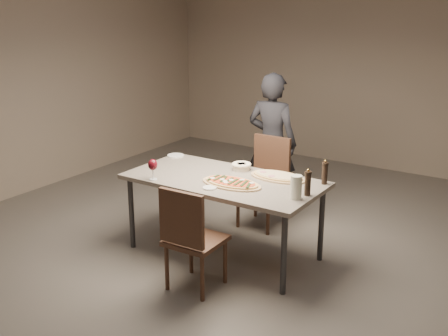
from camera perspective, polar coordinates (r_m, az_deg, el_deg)
The scene contains 14 objects.
room at distance 4.97m, azimuth 0.00°, elevation 6.07°, with size 7.00×7.00×7.00m.
dining_table at distance 5.15m, azimuth 0.00°, elevation -1.67°, with size 1.80×0.90×0.75m.
zucchini_pizza at distance 4.96m, azimuth 0.76°, elevation -1.51°, with size 0.58×0.32×0.05m.
ham_pizza at distance 5.16m, azimuth 5.49°, elevation -0.86°, with size 0.54×0.30×0.04m.
bread_basket at distance 5.38m, azimuth 1.78°, elevation 0.24°, with size 0.19×0.19×0.07m.
oil_dish at distance 4.86m, azimuth -1.47°, elevation -2.03°, with size 0.12×0.12×0.01m.
pepper_mill_left at distance 5.03m, azimuth 10.20°, elevation -0.47°, with size 0.06×0.06×0.22m.
pepper_mill_right at distance 4.72m, azimuth 8.50°, elevation -1.51°, with size 0.06×0.06×0.23m.
carafe at distance 4.64m, azimuth 7.33°, elevation -1.95°, with size 0.10×0.10×0.20m.
wine_glass at distance 5.10m, azimuth -7.25°, elevation 0.27°, with size 0.09×0.09×0.19m.
side_plate at distance 5.86m, azimuth -4.94°, elevation 1.28°, with size 0.17×0.17×0.01m.
chair_near at distance 4.57m, azimuth -3.49°, elevation -6.73°, with size 0.44×0.44×0.91m.
chair_far at distance 5.93m, azimuth 4.33°, elevation -0.84°, with size 0.45×0.45×0.94m.
diner at distance 6.25m, azimuth 4.90°, elevation 2.55°, with size 0.57×0.38×1.57m, color black.
Camera 1 is at (2.67, -4.08, 2.36)m, focal length 45.00 mm.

